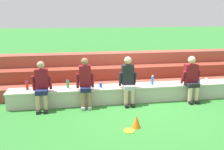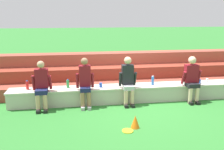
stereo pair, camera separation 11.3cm
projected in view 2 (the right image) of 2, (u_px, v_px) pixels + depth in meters
name	position (u px, v px, depth m)	size (l,w,h in m)	color
ground_plane	(139.00, 104.00, 7.08)	(80.00, 80.00, 0.00)	#2D752D
stone_seating_wall	(137.00, 92.00, 7.26)	(7.44, 0.56, 0.48)	#B7AF9E
brick_bleachers	(128.00, 74.00, 8.57)	(9.12, 1.72, 1.19)	#974131
person_far_left	(42.00, 84.00, 6.53)	(0.52, 0.58, 1.32)	tan
person_left_of_center	(85.00, 82.00, 6.69)	(0.50, 0.51, 1.38)	#996B4C
person_center	(128.00, 80.00, 6.86)	(0.51, 0.52, 1.38)	#DBAD89
person_right_of_center	(192.00, 78.00, 7.09)	(0.56, 0.52, 1.35)	beige
water_bottle_near_left	(27.00, 85.00, 6.79)	(0.08, 0.08, 0.26)	red
water_bottle_center_gap	(68.00, 84.00, 6.95)	(0.08, 0.08, 0.25)	green
water_bottle_mid_left	(153.00, 81.00, 7.24)	(0.08, 0.08, 0.28)	blue
plastic_cup_right_end	(101.00, 85.00, 7.01)	(0.09, 0.09, 0.13)	blue
plastic_cup_left_end	(199.00, 81.00, 7.41)	(0.09, 0.09, 0.13)	blue
plastic_cup_middle	(207.00, 80.00, 7.56)	(0.08, 0.08, 0.11)	white
frisbee	(128.00, 131.00, 5.41)	(0.25, 0.25, 0.02)	yellow
sports_cone	(135.00, 122.00, 5.54)	(0.20, 0.20, 0.30)	orange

